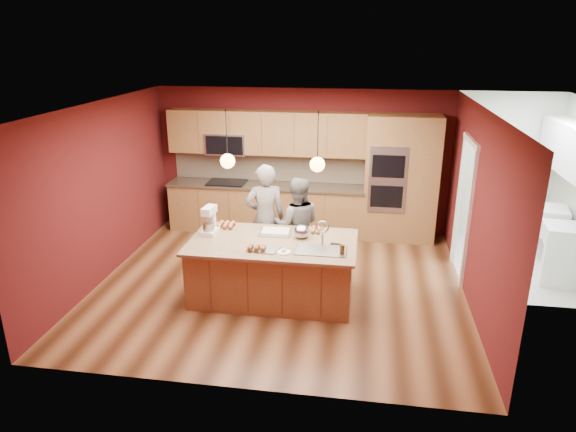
% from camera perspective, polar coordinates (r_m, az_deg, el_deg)
% --- Properties ---
extents(floor, '(5.50, 5.50, 0.00)m').
position_cam_1_polar(floor, '(7.96, -0.87, -7.54)').
color(floor, '#432412').
rests_on(floor, ground).
extents(ceiling, '(5.50, 5.50, 0.00)m').
position_cam_1_polar(ceiling, '(7.14, -0.98, 12.12)').
color(ceiling, white).
rests_on(ceiling, ground).
extents(wall_back, '(5.50, 0.00, 5.50)m').
position_cam_1_polar(wall_back, '(9.82, 1.55, 6.17)').
color(wall_back, '#501314').
rests_on(wall_back, ground).
extents(wall_front, '(5.50, 0.00, 5.50)m').
position_cam_1_polar(wall_front, '(5.17, -5.61, -6.67)').
color(wall_front, '#501314').
rests_on(wall_front, ground).
extents(wall_left, '(0.00, 5.00, 5.00)m').
position_cam_1_polar(wall_left, '(8.34, -19.91, 2.54)').
color(wall_left, '#501314').
rests_on(wall_left, ground).
extents(wall_right, '(0.00, 5.00, 5.00)m').
position_cam_1_polar(wall_right, '(7.50, 20.26, 0.66)').
color(wall_right, '#501314').
rests_on(wall_right, ground).
extents(cabinet_run, '(3.74, 0.64, 2.30)m').
position_cam_1_polar(cabinet_run, '(9.78, -2.63, 3.89)').
color(cabinet_run, brown).
rests_on(cabinet_run, floor).
extents(oven_column, '(1.30, 0.62, 2.30)m').
position_cam_1_polar(oven_column, '(9.53, 12.40, 4.05)').
color(oven_column, brown).
rests_on(oven_column, floor).
extents(doorway_trim, '(0.08, 1.11, 2.20)m').
position_cam_1_polar(doorway_trim, '(8.34, 18.90, 0.48)').
color(doorway_trim, white).
rests_on(doorway_trim, wall_right).
extents(pendant_left, '(0.20, 0.20, 0.80)m').
position_cam_1_polar(pendant_left, '(7.04, -6.73, 6.11)').
color(pendant_left, black).
rests_on(pendant_left, ceiling).
extents(pendant_right, '(0.20, 0.20, 0.80)m').
position_cam_1_polar(pendant_right, '(6.82, 3.28, 5.77)').
color(pendant_right, black).
rests_on(pendant_right, ceiling).
extents(island, '(2.36, 1.32, 1.25)m').
position_cam_1_polar(island, '(7.42, -1.56, -5.84)').
color(island, brown).
rests_on(island, floor).
extents(person_left, '(0.73, 0.59, 1.75)m').
position_cam_1_polar(person_left, '(8.14, -2.54, -0.22)').
color(person_left, black).
rests_on(person_left, floor).
extents(person_right, '(0.82, 0.68, 1.56)m').
position_cam_1_polar(person_right, '(8.09, 1.01, -1.05)').
color(person_right, gray).
rests_on(person_right, floor).
extents(stand_mixer, '(0.25, 0.32, 0.41)m').
position_cam_1_polar(stand_mixer, '(7.55, -8.72, -0.67)').
color(stand_mixer, white).
rests_on(stand_mixer, island).
extents(sheet_cake, '(0.47, 0.35, 0.05)m').
position_cam_1_polar(sheet_cake, '(7.52, -1.40, -1.79)').
color(sheet_cake, silver).
rests_on(sheet_cake, island).
extents(cooling_rack, '(0.45, 0.36, 0.02)m').
position_cam_1_polar(cooling_rack, '(6.98, -2.72, -3.63)').
color(cooling_rack, '#A2A5A9').
rests_on(cooling_rack, island).
extents(mixing_bowl, '(0.24, 0.24, 0.20)m').
position_cam_1_polar(mixing_bowl, '(7.33, 1.52, -1.74)').
color(mixing_bowl, '#B2B5BA').
rests_on(mixing_bowl, island).
extents(plate, '(0.19, 0.19, 0.01)m').
position_cam_1_polar(plate, '(6.87, -0.47, -4.04)').
color(plate, white).
rests_on(plate, island).
extents(tumbler, '(0.07, 0.07, 0.13)m').
position_cam_1_polar(tumbler, '(6.83, 6.04, -3.76)').
color(tumbler, '#38240B').
rests_on(tumbler, island).
extents(phone, '(0.15, 0.09, 0.01)m').
position_cam_1_polar(phone, '(7.15, 5.29, -3.15)').
color(phone, black).
rests_on(phone, island).
extents(cupcakes_left, '(0.26, 0.26, 0.08)m').
position_cam_1_polar(cupcakes_left, '(7.80, -6.91, -1.00)').
color(cupcakes_left, '#D17942').
rests_on(cupcakes_left, island).
extents(cupcakes_rack, '(0.26, 0.17, 0.08)m').
position_cam_1_polar(cupcakes_rack, '(6.91, -3.48, -3.50)').
color(cupcakes_rack, '#D17942').
rests_on(cupcakes_rack, island).
extents(cupcakes_right, '(0.15, 0.23, 0.07)m').
position_cam_1_polar(cupcakes_right, '(7.57, 3.13, -1.57)').
color(cupcakes_right, '#D17942').
rests_on(cupcakes_right, island).
extents(washer, '(0.62, 0.64, 0.91)m').
position_cam_1_polar(washer, '(8.89, 27.98, -3.73)').
color(washer, white).
rests_on(washer, floor).
extents(dryer, '(0.71, 0.72, 0.95)m').
position_cam_1_polar(dryer, '(9.54, 26.61, -1.86)').
color(dryer, white).
rests_on(dryer, floor).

